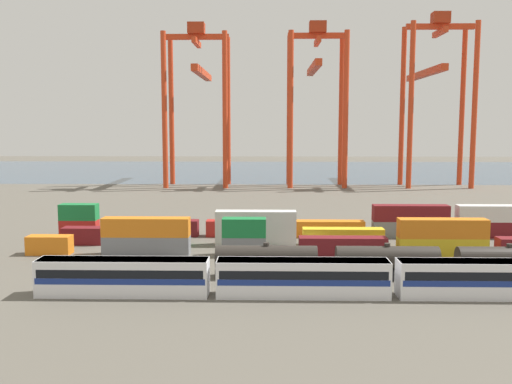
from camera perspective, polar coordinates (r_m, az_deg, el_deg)
name	(u,v)px	position (r m, az deg, el deg)	size (l,w,h in m)	color
ground_plane	(298,209)	(121.92, 4.24, -1.76)	(420.00, 420.00, 0.00)	#5B564C
harbour_water	(284,170)	(227.67, 2.88, 2.19)	(400.00, 110.00, 0.01)	#384C60
passenger_train	(303,276)	(60.30, 4.73, -8.46)	(56.11, 3.14, 3.90)	silver
freight_tank_row	(509,263)	(73.05, 24.12, -6.51)	(68.89, 2.72, 4.18)	#232326
shipping_container_0	(50,245)	(84.57, -20.08, -5.03)	(6.04, 2.44, 2.60)	orange
shipping_container_1	(147,245)	(80.63, -10.98, -5.30)	(12.10, 2.44, 2.60)	slate
shipping_container_2	(146,227)	(80.14, -11.02, -3.48)	(12.10, 2.44, 2.60)	orange
shipping_container_3	(244,246)	(78.88, -1.20, -5.44)	(6.04, 2.44, 2.60)	slate
shipping_container_4	(244,227)	(78.38, -1.20, -3.58)	(6.04, 2.44, 2.60)	#197538
shipping_container_5	(343,246)	(79.48, 8.72, -5.43)	(12.10, 2.44, 2.60)	maroon
shipping_container_6	(442,247)	(82.36, 18.22, -5.26)	(12.10, 2.44, 2.60)	gold
shipping_container_7	(443,228)	(81.88, 18.29, -3.48)	(12.10, 2.44, 2.60)	orange
shipping_container_9	(83,236)	(89.94, -17.03, -4.23)	(6.04, 2.44, 2.60)	maroon
shipping_container_10	(169,236)	(86.73, -8.75, -4.41)	(6.04, 2.44, 2.60)	#197538
shipping_container_11	(256,236)	(85.44, -0.02, -4.50)	(12.10, 2.44, 2.60)	silver
shipping_container_12	(256,219)	(84.97, -0.02, -2.78)	(12.10, 2.44, 2.60)	silver
shipping_container_13	(343,237)	(86.15, 8.76, -4.48)	(12.10, 2.44, 2.60)	gold
shipping_container_14	(431,237)	(88.81, 17.21, -4.37)	(6.04, 2.44, 2.60)	slate
shipping_container_15	(79,228)	(97.12, -17.37, -3.45)	(6.04, 2.44, 2.60)	#AD211C
shipping_container_16	(79,212)	(96.71, -17.42, -1.93)	(6.04, 2.44, 2.60)	#197538
shipping_container_17	(161,228)	(93.69, -9.52, -3.59)	(12.10, 2.44, 2.60)	maroon
shipping_container_18	(244,228)	(92.13, -1.25, -3.68)	(12.10, 2.44, 2.60)	#AD211C
shipping_container_19	(327,229)	(92.52, 7.13, -3.68)	(12.10, 2.44, 2.60)	orange
shipping_container_20	(410,229)	(94.85, 15.27, -3.61)	(12.10, 2.44, 2.60)	slate
shipping_container_21	(411,213)	(94.43, 15.32, -2.06)	(12.10, 2.44, 2.60)	maroon
shipping_container_22	(494,229)	(98.97, 22.88, -3.48)	(12.10, 2.44, 2.60)	maroon
shipping_container_23	(495,213)	(98.56, 22.94, -1.99)	(12.10, 2.44, 2.60)	silver
gantry_crane_west	(198,88)	(172.26, -5.83, 10.35)	(18.89, 39.57, 47.48)	red
gantry_crane_central	(316,88)	(171.02, 6.09, 10.42)	(17.25, 35.45, 47.68)	red
gantry_crane_east	(435,84)	(178.07, 17.58, 10.29)	(19.49, 40.49, 50.12)	red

